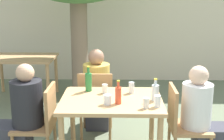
{
  "coord_description": "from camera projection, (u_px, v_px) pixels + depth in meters",
  "views": [
    {
      "loc": [
        0.07,
        -3.23,
        1.91
      ],
      "look_at": [
        0.0,
        0.3,
        1.03
      ],
      "focal_mm": 50.0,
      "sensor_mm": 36.0,
      "label": 1
    }
  ],
  "objects": [
    {
      "name": "patio_chair_2",
      "position": [
        96.0,
        100.0,
        4.12
      ],
      "size": [
        0.44,
        0.44,
        0.91
      ],
      "rotation": [
        0.0,
        0.0,
        3.14
      ],
      "color": "#A87A4C",
      "rests_on": "ground_plane"
    },
    {
      "name": "dining_table_back",
      "position": [
        22.0,
        62.0,
        5.64
      ],
      "size": [
        1.19,
        0.84,
        0.78
      ],
      "color": "tan",
      "rests_on": "ground_plane"
    },
    {
      "name": "drinking_glass_4",
      "position": [
        131.0,
        88.0,
        3.59
      ],
      "size": [
        0.06,
        0.06,
        0.13
      ],
      "color": "silver",
      "rests_on": "dining_table_front"
    },
    {
      "name": "drinking_glass_3",
      "position": [
        107.0,
        100.0,
        3.23
      ],
      "size": [
        0.08,
        0.08,
        0.1
      ],
      "color": "white",
      "rests_on": "dining_table_front"
    },
    {
      "name": "person_seated_1",
      "position": [
        204.0,
        122.0,
        3.45
      ],
      "size": [
        0.56,
        0.33,
        1.15
      ],
      "rotation": [
        0.0,
        0.0,
        1.57
      ],
      "color": "#383842",
      "rests_on": "ground_plane"
    },
    {
      "name": "person_seated_0",
      "position": [
        20.0,
        120.0,
        3.49
      ],
      "size": [
        0.57,
        0.35,
        1.17
      ],
      "rotation": [
        0.0,
        0.0,
        -1.57
      ],
      "color": "#383842",
      "rests_on": "ground_plane"
    },
    {
      "name": "green_bottle_0",
      "position": [
        89.0,
        81.0,
        3.65
      ],
      "size": [
        0.08,
        0.08,
        0.3
      ],
      "color": "#287A38",
      "rests_on": "dining_table_front"
    },
    {
      "name": "water_bottle_2",
      "position": [
        155.0,
        92.0,
        3.34
      ],
      "size": [
        0.08,
        0.08,
        0.24
      ],
      "color": "silver",
      "rests_on": "dining_table_front"
    },
    {
      "name": "drinking_glass_1",
      "position": [
        105.0,
        89.0,
        3.59
      ],
      "size": [
        0.06,
        0.06,
        0.11
      ],
      "color": "silver",
      "rests_on": "dining_table_front"
    },
    {
      "name": "dining_table_front",
      "position": [
        111.0,
        108.0,
        3.43
      ],
      "size": [
        1.11,
        0.87,
        0.78
      ],
      "color": "tan",
      "rests_on": "ground_plane"
    },
    {
      "name": "drinking_glass_2",
      "position": [
        146.0,
        103.0,
        3.12
      ],
      "size": [
        0.06,
        0.06,
        0.11
      ],
      "color": "silver",
      "rests_on": "dining_table_front"
    },
    {
      "name": "patio_chair_0",
      "position": [
        41.0,
        120.0,
        3.49
      ],
      "size": [
        0.44,
        0.44,
        0.91
      ],
      "rotation": [
        0.0,
        0.0,
        -1.57
      ],
      "color": "#A87A4C",
      "rests_on": "ground_plane"
    },
    {
      "name": "soda_bottle_1",
      "position": [
        118.0,
        95.0,
        3.24
      ],
      "size": [
        0.07,
        0.07,
        0.25
      ],
      "color": "#DB4C2D",
      "rests_on": "dining_table_front"
    },
    {
      "name": "person_seated_2",
      "position": [
        97.0,
        94.0,
        4.35
      ],
      "size": [
        0.36,
        0.58,
        1.18
      ],
      "rotation": [
        0.0,
        0.0,
        3.14
      ],
      "color": "#383842",
      "rests_on": "ground_plane"
    },
    {
      "name": "drinking_glass_0",
      "position": [
        157.0,
        101.0,
        3.15
      ],
      "size": [
        0.07,
        0.07,
        0.12
      ],
      "color": "white",
      "rests_on": "dining_table_front"
    },
    {
      "name": "patio_chair_1",
      "position": [
        182.0,
        121.0,
        3.46
      ],
      "size": [
        0.44,
        0.44,
        0.91
      ],
      "rotation": [
        0.0,
        0.0,
        1.57
      ],
      "color": "#A87A4C",
      "rests_on": "ground_plane"
    },
    {
      "name": "cafe_building_wall",
      "position": [
        115.0,
        17.0,
        6.69
      ],
      "size": [
        10.0,
        0.08,
        2.8
      ],
      "color": "beige",
      "rests_on": "ground_plane"
    }
  ]
}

